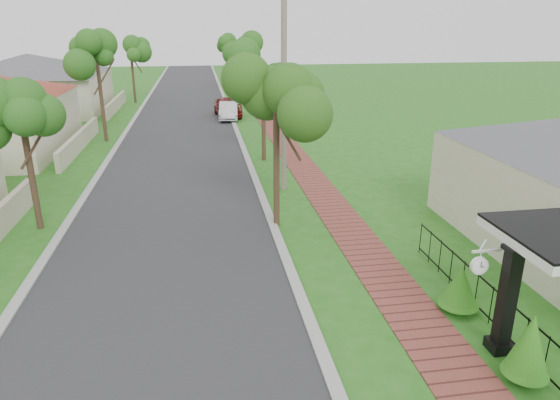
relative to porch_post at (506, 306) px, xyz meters
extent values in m
plane|color=#256016|center=(-4.55, 1.00, -1.12)|extent=(160.00, 160.00, 0.00)
cube|color=#28282B|center=(-7.55, 21.00, -1.12)|extent=(7.00, 120.00, 0.02)
cube|color=#9E9E99|center=(-3.90, 21.00, -1.12)|extent=(0.30, 120.00, 0.10)
cube|color=#9E9E99|center=(-11.20, 21.00, -1.12)|extent=(0.30, 120.00, 0.10)
cube|color=brown|center=(-1.30, 21.00, -1.12)|extent=(1.50, 120.00, 0.03)
cube|color=black|center=(0.00, 0.00, 0.14)|extent=(0.30, 0.30, 2.52)
cube|color=black|center=(0.00, 0.00, -1.00)|extent=(0.48, 0.48, 0.24)
cube|color=black|center=(0.00, 0.00, 1.34)|extent=(0.42, 0.42, 0.10)
cube|color=black|center=(0.35, 1.00, -0.17)|extent=(0.03, 8.00, 0.03)
cube|color=black|center=(0.35, 1.00, -0.97)|extent=(0.03, 8.00, 0.03)
cylinder|color=black|center=(0.35, -1.00, -0.62)|extent=(0.02, 0.02, 1.00)
cylinder|color=black|center=(0.35, -0.33, -0.62)|extent=(0.02, 0.02, 1.00)
cylinder|color=black|center=(0.35, 0.33, -0.62)|extent=(0.02, 0.02, 1.00)
cylinder|color=black|center=(0.35, 1.00, -0.62)|extent=(0.02, 0.02, 1.00)
cylinder|color=black|center=(0.35, 1.67, -0.62)|extent=(0.02, 0.02, 1.00)
cylinder|color=black|center=(0.35, 2.33, -0.62)|extent=(0.02, 0.02, 1.00)
cylinder|color=black|center=(0.35, 3.00, -0.62)|extent=(0.02, 0.02, 1.00)
cylinder|color=black|center=(0.35, 3.67, -0.62)|extent=(0.02, 0.02, 1.00)
cylinder|color=black|center=(0.35, 4.33, -0.62)|extent=(0.02, 0.02, 1.00)
cylinder|color=black|center=(0.35, 5.00, -0.62)|extent=(0.02, 0.02, 1.00)
cylinder|color=#382619|center=(-3.05, 17.00, 1.15)|extent=(0.22, 0.22, 4.55)
sphere|color=#184A13|center=(-3.05, 17.00, 3.56)|extent=(1.70, 1.70, 1.70)
cylinder|color=#382619|center=(-3.05, 31.00, 1.33)|extent=(0.22, 0.22, 4.90)
sphere|color=#184A13|center=(-3.05, 31.00, 3.92)|extent=(1.70, 1.70, 1.70)
cylinder|color=#382619|center=(-3.05, 45.00, 0.98)|extent=(0.22, 0.22, 4.20)
sphere|color=#184A13|center=(-3.05, 45.00, 3.20)|extent=(1.70, 1.70, 1.70)
cylinder|color=#382619|center=(-12.05, 9.00, 0.80)|extent=(0.22, 0.22, 3.85)
sphere|color=#184A13|center=(-12.05, 9.00, 2.84)|extent=(1.60, 1.60, 1.60)
cylinder|color=#382619|center=(-12.05, 23.00, 1.33)|extent=(0.22, 0.22, 4.90)
sphere|color=#184A13|center=(-12.05, 23.00, 3.92)|extent=(1.70, 1.70, 1.70)
cylinder|color=#382619|center=(-12.05, 39.00, 1.15)|extent=(0.22, 0.22, 4.55)
sphere|color=#184A13|center=(-12.05, 39.00, 3.56)|extent=(1.70, 1.70, 1.70)
sphere|color=#185911|center=(-0.10, -1.03, -0.79)|extent=(0.71, 0.71, 0.71)
cone|color=#185911|center=(-0.10, -1.03, -0.17)|extent=(0.80, 0.80, 1.22)
sphere|color=#185911|center=(-0.10, 1.68, -0.86)|extent=(0.78, 0.78, 0.78)
cone|color=#185911|center=(-0.10, 1.68, -0.39)|extent=(0.88, 0.88, 0.95)
cube|color=#BFB299|center=(-13.15, 21.00, -0.62)|extent=(0.25, 10.00, 1.00)
cube|color=beige|center=(-19.55, 35.00, 0.38)|extent=(11.00, 10.00, 3.00)
pyramid|color=#4C4C51|center=(-19.55, 35.00, 2.68)|extent=(15.56, 15.56, 1.60)
cube|color=#BFB299|center=(-13.15, 35.00, -0.62)|extent=(0.25, 10.00, 1.00)
imported|color=maroon|center=(-4.15, 30.48, -0.39)|extent=(2.16, 4.45, 1.46)
imported|color=silver|center=(-4.15, 29.25, -0.49)|extent=(1.63, 3.94, 1.27)
cylinder|color=#382619|center=(-3.75, 8.00, 0.98)|extent=(0.22, 0.22, 4.20)
sphere|color=#31611C|center=(-3.75, 8.00, 3.20)|extent=(2.09, 2.09, 2.09)
cylinder|color=gray|center=(-2.84, 11.95, 3.07)|extent=(0.24, 0.24, 8.39)
cube|color=white|center=(-0.38, 0.40, 1.14)|extent=(0.67, 0.05, 0.05)
cylinder|color=white|center=(-0.50, 0.40, 0.99)|extent=(0.02, 0.02, 0.29)
cylinder|color=white|center=(-0.50, 0.40, 0.80)|extent=(0.40, 0.10, 0.40)
cylinder|color=white|center=(-0.50, 0.34, 0.80)|extent=(0.34, 0.01, 0.34)
cylinder|color=white|center=(-0.50, 0.46, 0.80)|extent=(0.34, 0.01, 0.34)
cube|color=black|center=(-0.50, 0.33, 0.86)|extent=(0.02, 0.01, 0.13)
cube|color=black|center=(-0.46, 0.33, 0.80)|extent=(0.09, 0.01, 0.02)
camera|label=1|loc=(-6.25, -8.42, 5.71)|focal=32.00mm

